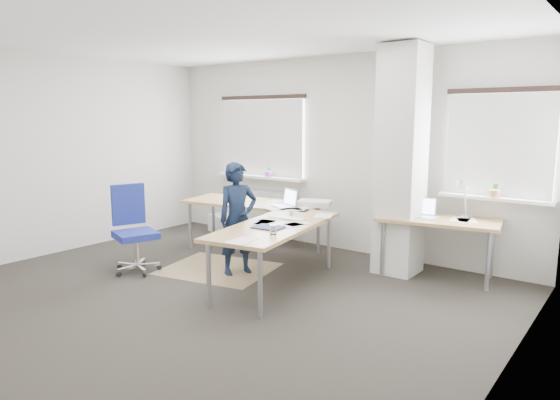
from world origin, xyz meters
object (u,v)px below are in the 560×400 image
Objects in this scene: desk_main at (267,215)px; desk_side at (438,222)px; task_chair at (135,248)px; person at (238,219)px.

desk_main is 1.88× the size of desk_side.
desk_main is 1.71m from task_chair.
desk_main is at bearing -164.65° from desk_side.
person reaches higher than desk_main.
desk_side is at bearing -32.17° from person.
desk_main is at bearing 62.82° from task_chair.
desk_main is 0.45m from person.
desk_side is at bearing 15.35° from desk_main.
desk_main is 2.02× the size of person.
task_chair reaches higher than desk_main.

